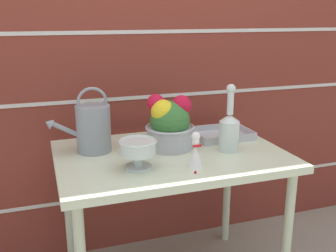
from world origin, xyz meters
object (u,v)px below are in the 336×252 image
(wire_tray, at_px, (222,135))
(figurine_vase, at_px, (195,153))
(watering_can, at_px, (93,127))
(flower_planter, at_px, (169,124))
(crystal_pedestal_bowl, at_px, (138,150))
(glass_decanter, at_px, (229,129))

(wire_tray, bearing_deg, figurine_vase, -130.25)
(watering_can, bearing_deg, wire_tray, 0.69)
(watering_can, relative_size, flower_planter, 1.17)
(watering_can, xyz_separation_m, flower_planter, (0.36, -0.07, 0.00))
(flower_planter, relative_size, figurine_vase, 1.68)
(figurine_vase, distance_m, wire_tray, 0.47)
(crystal_pedestal_bowl, distance_m, flower_planter, 0.30)
(watering_can, distance_m, flower_planter, 0.37)
(watering_can, distance_m, wire_tray, 0.69)
(crystal_pedestal_bowl, xyz_separation_m, flower_planter, (0.21, 0.21, 0.04))
(flower_planter, bearing_deg, figurine_vase, -85.13)
(watering_can, relative_size, figurine_vase, 1.96)
(glass_decanter, bearing_deg, watering_can, 162.07)
(wire_tray, bearing_deg, crystal_pedestal_bowl, -151.57)
(crystal_pedestal_bowl, distance_m, figurine_vase, 0.24)
(crystal_pedestal_bowl, bearing_deg, watering_can, 117.55)
(crystal_pedestal_bowl, xyz_separation_m, wire_tray, (0.53, 0.29, -0.07))
(wire_tray, bearing_deg, glass_decanter, -107.72)
(watering_can, distance_m, crystal_pedestal_bowl, 0.32)
(flower_planter, bearing_deg, crystal_pedestal_bowl, -135.16)
(crystal_pedestal_bowl, distance_m, glass_decanter, 0.48)
(crystal_pedestal_bowl, height_order, figurine_vase, figurine_vase)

